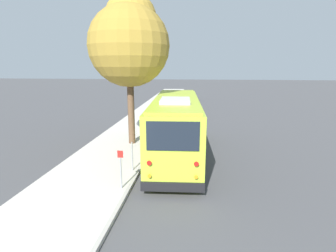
{
  "coord_description": "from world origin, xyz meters",
  "views": [
    {
      "loc": [
        -13.86,
        -1.02,
        4.89
      ],
      "look_at": [
        1.52,
        0.66,
        1.3
      ],
      "focal_mm": 28.0,
      "sensor_mm": 36.0,
      "label": 1
    }
  ],
  "objects": [
    {
      "name": "ground_plane",
      "position": [
        0.0,
        0.0,
        0.0
      ],
      "size": [
        160.0,
        160.0,
        0.0
      ],
      "primitive_type": "plane",
      "color": "#474749"
    },
    {
      "name": "shuttle_bus",
      "position": [
        0.02,
        0.06,
        1.8
      ],
      "size": [
        10.04,
        3.14,
        3.37
      ],
      "rotation": [
        0.0,
        0.0,
        0.06
      ],
      "color": "#ADC633",
      "rests_on": "ground"
    },
    {
      "name": "sign_post_far",
      "position": [
        -2.72,
        1.85,
        0.82
      ],
      "size": [
        0.06,
        0.06,
        1.35
      ],
      "color": "gray",
      "rests_on": "sidewalk_slab"
    },
    {
      "name": "sign_post_near",
      "position": [
        -4.56,
        1.85,
        0.95
      ],
      "size": [
        0.06,
        0.22,
        1.55
      ],
      "color": "gray",
      "rests_on": "sidewalk_slab"
    },
    {
      "name": "fire_hydrant",
      "position": [
        6.91,
        1.99,
        0.55
      ],
      "size": [
        0.22,
        0.22,
        0.81
      ],
      "color": "gold",
      "rests_on": "sidewalk_slab"
    },
    {
      "name": "street_tree",
      "position": [
        1.68,
        2.93,
        6.3
      ],
      "size": [
        4.72,
        4.72,
        8.91
      ],
      "color": "brown",
      "rests_on": "sidewalk_slab"
    },
    {
      "name": "sidewalk_slab",
      "position": [
        0.0,
        3.63,
        0.07
      ],
      "size": [
        80.0,
        3.98,
        0.15
      ],
      "primitive_type": "cube",
      "color": "beige",
      "rests_on": "ground"
    },
    {
      "name": "parked_sedan_blue",
      "position": [
        23.87,
        0.33,
        0.58
      ],
      "size": [
        4.59,
        1.82,
        1.26
      ],
      "rotation": [
        0.0,
        0.0,
        -0.04
      ],
      "color": "navy",
      "rests_on": "ground"
    },
    {
      "name": "parked_sedan_silver",
      "position": [
        17.15,
        0.28,
        0.6
      ],
      "size": [
        4.53,
        1.93,
        1.3
      ],
      "rotation": [
        0.0,
        0.0,
        -0.04
      ],
      "color": "#A8AAAF",
      "rests_on": "ground"
    },
    {
      "name": "curb_strip",
      "position": [
        0.0,
        1.57,
        0.07
      ],
      "size": [
        80.0,
        0.14,
        0.15
      ],
      "primitive_type": "cube",
      "color": "#AAA69D",
      "rests_on": "ground"
    },
    {
      "name": "parked_sedan_tan",
      "position": [
        11.62,
        0.63,
        0.59
      ],
      "size": [
        4.3,
        1.79,
        1.27
      ],
      "rotation": [
        0.0,
        0.0,
        0.02
      ],
      "color": "tan",
      "rests_on": "ground"
    }
  ]
}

